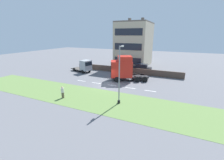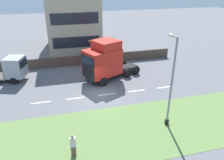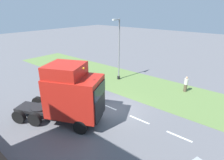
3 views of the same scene
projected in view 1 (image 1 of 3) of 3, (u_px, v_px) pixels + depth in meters
The scene contains 10 objects.
ground_plane at pixel (109, 85), 25.85m from camera, with size 120.00×120.00×0.00m, color slate.
grass_verge at pixel (90, 98), 20.61m from camera, with size 7.00×44.00×0.01m.
lane_markings at pixel (112, 85), 25.57m from camera, with size 0.16×14.60×0.00m.
boundary_wall at pixel (126, 70), 33.50m from camera, with size 0.25×24.00×1.32m.
building_block at pixel (135, 45), 40.42m from camera, with size 11.47×7.86×12.54m.
lorry_cab at pixel (123, 68), 27.73m from camera, with size 5.18×7.16×4.74m.
flatbed_truck at pixel (85, 66), 34.02m from camera, with size 3.57×5.79×2.81m.
parked_car at pixel (141, 68), 33.77m from camera, with size 2.08×4.73×2.04m.
lamp_post at pixel (119, 78), 18.06m from camera, with size 1.29×0.34×7.13m.
pedestrian at pixel (63, 92), 20.29m from camera, with size 0.39×0.39×1.67m.
Camera 1 is at (-22.09, -10.57, 8.34)m, focal length 24.00 mm.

